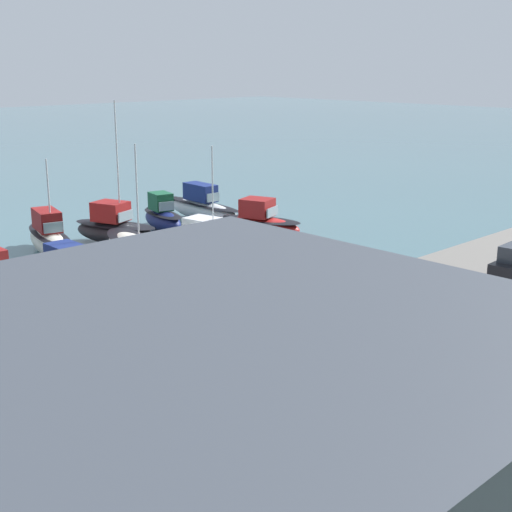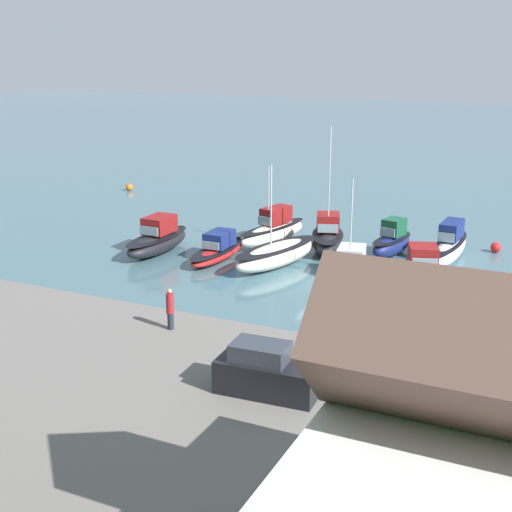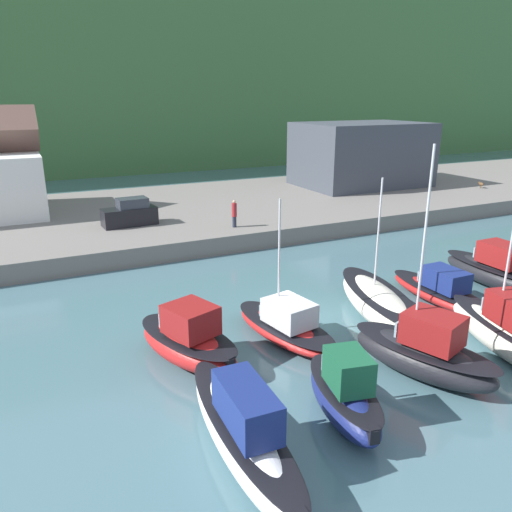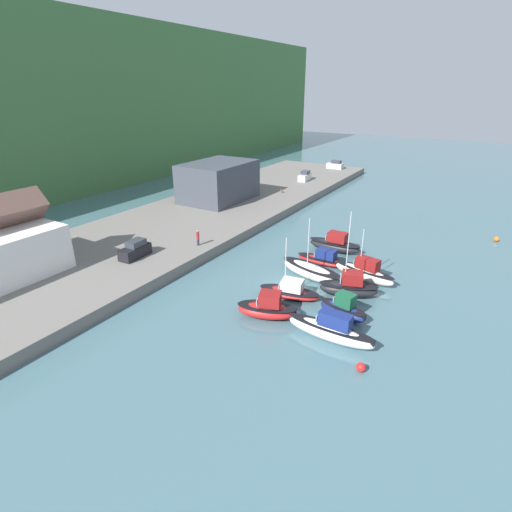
% 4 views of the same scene
% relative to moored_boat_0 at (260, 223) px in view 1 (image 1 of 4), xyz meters
% --- Properties ---
extents(ground_plane, '(320.00, 320.00, 0.00)m').
position_rel_moored_boat_0_xyz_m(ground_plane, '(6.57, 1.58, -1.00)').
color(ground_plane, '#476B75').
extents(moored_boat_0, '(4.32, 6.45, 2.73)m').
position_rel_moored_boat_0_xyz_m(moored_boat_0, '(0.00, 0.00, 0.00)').
color(moored_boat_0, red).
rests_on(moored_boat_0, ground_plane).
extents(moored_boat_1, '(3.54, 6.97, 6.81)m').
position_rel_moored_boat_0_xyz_m(moored_boat_1, '(4.86, -0.02, -0.27)').
color(moored_boat_1, red).
rests_on(moored_boat_1, ground_plane).
extents(moored_boat_2, '(4.60, 8.76, 7.36)m').
position_rel_moored_boat_0_xyz_m(moored_boat_2, '(10.37, -0.06, -0.11)').
color(moored_boat_2, white).
rests_on(moored_boat_2, ground_plane).
extents(moored_boat_3, '(2.17, 7.09, 2.05)m').
position_rel_moored_boat_0_xyz_m(moored_boat_3, '(14.97, 0.14, -0.28)').
color(moored_boat_3, red).
rests_on(moored_boat_3, ground_plane).
extents(moored_boat_5, '(2.07, 8.41, 2.88)m').
position_rel_moored_boat_0_xyz_m(moored_boat_5, '(-0.44, -6.78, 0.07)').
color(moored_boat_5, silver).
rests_on(moored_boat_5, ground_plane).
extents(moored_boat_6, '(2.82, 5.32, 2.76)m').
position_rel_moored_boat_0_xyz_m(moored_boat_6, '(3.72, -6.42, 0.02)').
color(moored_boat_6, navy).
rests_on(moored_boat_6, ground_plane).
extents(moored_boat_7, '(4.35, 6.77, 9.53)m').
position_rel_moored_boat_0_xyz_m(moored_boat_7, '(8.44, -5.40, 0.07)').
color(moored_boat_7, black).
rests_on(moored_boat_7, ground_plane).
extents(moored_boat_8, '(3.60, 7.98, 6.21)m').
position_rel_moored_boat_0_xyz_m(moored_boat_8, '(13.09, -5.65, 0.07)').
color(moored_boat_8, white).
rests_on(moored_boat_8, ground_plane).
extents(person_on_quay, '(0.40, 0.40, 2.14)m').
position_rel_moored_boat_0_xyz_m(person_on_quay, '(9.14, 15.98, 1.47)').
color(person_on_quay, '#232838').
rests_on(person_on_quay, quay_promenade).
extents(mooring_buoy_0, '(0.79, 0.79, 0.79)m').
position_rel_moored_boat_0_xyz_m(mooring_buoy_0, '(-3.26, -10.49, -0.61)').
color(mooring_buoy_0, red).
rests_on(mooring_buoy_0, ground_plane).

